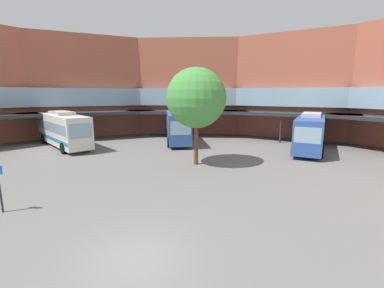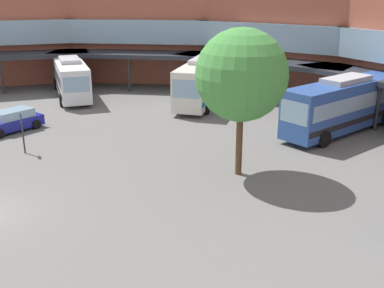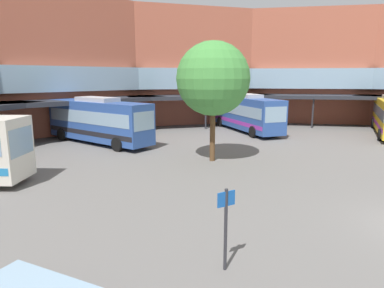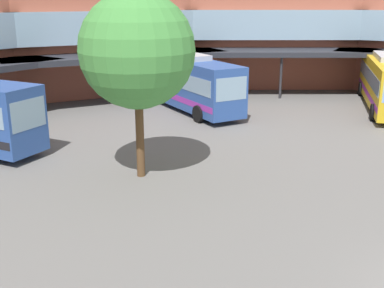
{
  "view_description": "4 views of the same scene",
  "coord_description": "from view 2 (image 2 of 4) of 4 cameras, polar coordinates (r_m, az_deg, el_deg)",
  "views": [
    {
      "loc": [
        2.49,
        -8.39,
        5.86
      ],
      "look_at": [
        1.57,
        10.5,
        2.24
      ],
      "focal_mm": 24.48,
      "sensor_mm": 36.0,
      "label": 1
    },
    {
      "loc": [
        21.2,
        -1.07,
        9.96
      ],
      "look_at": [
        1.92,
        10.02,
        2.31
      ],
      "focal_mm": 43.32,
      "sensor_mm": 36.0,
      "label": 2
    },
    {
      "loc": [
        -14.63,
        -2.7,
        5.67
      ],
      "look_at": [
        0.23,
        13.44,
        1.32
      ],
      "focal_mm": 31.79,
      "sensor_mm": 36.0,
      "label": 3
    },
    {
      "loc": [
        -12.93,
        -0.87,
        7.67
      ],
      "look_at": [
        0.28,
        9.09,
        2.59
      ],
      "focal_mm": 44.92,
      "sensor_mm": 36.0,
      "label": 4
    }
  ],
  "objects": [
    {
      "name": "parked_car",
      "position": [
        35.64,
        -21.33,
        2.65
      ],
      "size": [
        3.32,
        4.75,
        1.53
      ],
      "rotation": [
        0.0,
        0.0,
        5.1
      ],
      "color": "navy",
      "rests_on": "ground"
    },
    {
      "name": "bus_1",
      "position": [
        34.38,
        18.14,
        4.65
      ],
      "size": [
        4.31,
        11.37,
        3.97
      ],
      "rotation": [
        0.0,
        0.0,
        4.89
      ],
      "color": "#2D519E",
      "rests_on": "ground"
    },
    {
      "name": "plaza_tree",
      "position": [
        24.43,
        6.12,
        8.41
      ],
      "size": [
        4.89,
        4.89,
        7.99
      ],
      "color": "brown",
      "rests_on": "ground"
    },
    {
      "name": "station_building",
      "position": [
        30.5,
        15.98,
        11.89
      ],
      "size": [
        73.89,
        39.22,
        13.64
      ],
      "color": "#AD5942",
      "rests_on": "ground"
    },
    {
      "name": "stop_sign_post",
      "position": [
        30.38,
        -20.17,
        1.7
      ],
      "size": [
        0.6,
        0.16,
        2.53
      ],
      "color": "#2D2D33",
      "rests_on": "ground"
    },
    {
      "name": "bus_4",
      "position": [
        41.22,
        1.38,
        7.84
      ],
      "size": [
        9.65,
        9.67,
        3.97
      ],
      "rotation": [
        0.0,
        0.0,
        5.5
      ],
      "color": "silver",
      "rests_on": "ground"
    },
    {
      "name": "bus_2",
      "position": [
        45.06,
        -14.7,
        7.98
      ],
      "size": [
        10.95,
        4.4,
        3.64
      ],
      "rotation": [
        0.0,
        0.0,
        6.1
      ],
      "color": "white",
      "rests_on": "ground"
    }
  ]
}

